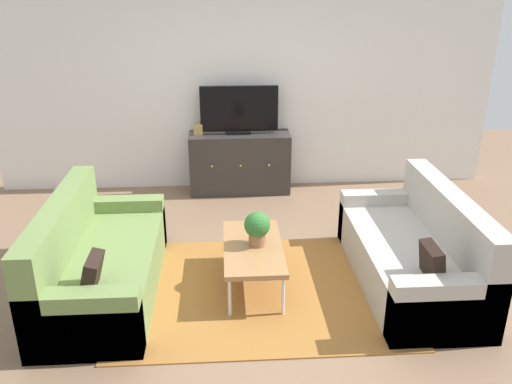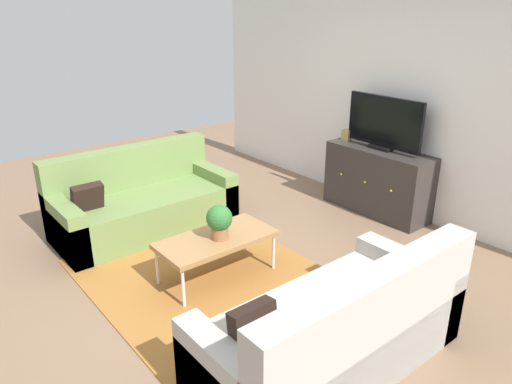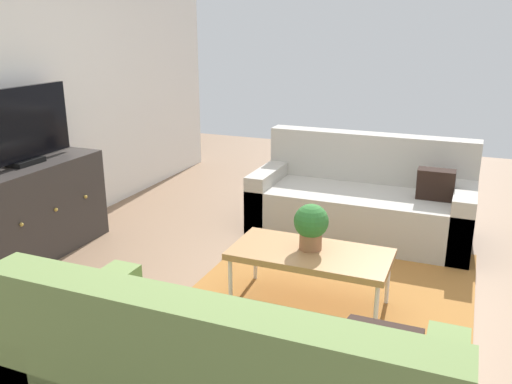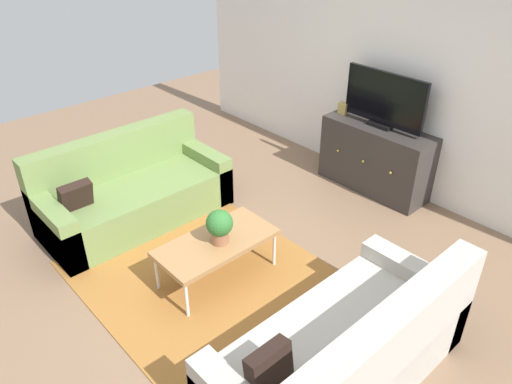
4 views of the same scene
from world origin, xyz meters
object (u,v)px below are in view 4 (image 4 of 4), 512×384
Objects in this scene: couch_left_side at (131,192)px; tv_console at (375,158)px; couch_right_side at (350,357)px; potted_plant at (220,225)px; coffee_table at (217,244)px; mantel_clock at (343,108)px; flat_screen_tv at (385,100)px.

couch_left_side is 2.74m from tv_console.
couch_right_side is 6.10× the size of potted_plant.
mantel_clock is (-0.55, 2.32, 0.47)m from coffee_table.
flat_screen_tv reaches higher than couch_left_side.
potted_plant is 2.40m from mantel_clock.
coffee_table is 3.36× the size of potted_plant.
coffee_table is 1.08× the size of flat_screen_tv.
tv_console is 9.82× the size of mantel_clock.
potted_plant is at bearing -88.26° from flat_screen_tv.
couch_right_side is at bearing -57.25° from tv_console.
potted_plant is at bearing -75.71° from mantel_clock.
potted_plant is 2.39× the size of mantel_clock.
couch_left_side is at bearing -177.94° from coffee_table.
couch_left_side and couch_right_side have the same top height.
mantel_clock is at bearing 180.00° from tv_console.
tv_console reaches higher than potted_plant.
flat_screen_tv is at bearing 122.53° from couch_right_side.
couch_left_side is 2.88m from couch_right_side.
flat_screen_tv is at bearing 90.80° from coffee_table.
couch_right_side is 2.83m from tv_console.
coffee_table is 0.21m from potted_plant.
coffee_table is at bearing -161.06° from potted_plant.
flat_screen_tv is at bearing 90.00° from tv_console.
tv_console is (-0.03, 2.32, 0.01)m from coffee_table.
couch_right_side is 1.49m from potted_plant.
potted_plant is at bearing 18.94° from coffee_table.
couch_right_side is 2.95m from flat_screen_tv.
flat_screen_tv is (-1.53, 2.39, 0.79)m from couch_right_side.
coffee_table is 2.33m from tv_console.
potted_plant is 0.24× the size of tv_console.
coffee_table is (1.39, 0.05, 0.09)m from couch_left_side.
couch_left_side is 1.00× the size of couch_right_side.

